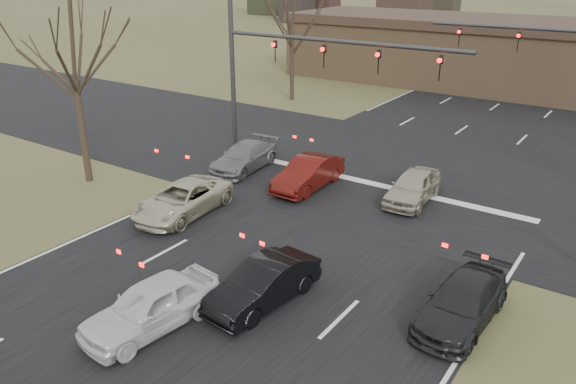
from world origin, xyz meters
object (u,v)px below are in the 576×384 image
car_charcoal_sedan (462,303)px  car_silver_ahead (413,187)px  mast_arm_near (286,62)px  car_black_hatch (263,284)px  building (553,58)px  car_silver_suv (183,199)px  car_white_sedan (151,305)px  car_red_ahead (308,173)px  car_grey_ahead (244,157)px

car_charcoal_sedan → car_silver_ahead: size_ratio=1.06×
mast_arm_near → car_black_hatch: (6.44, -10.52, -4.43)m
building → car_silver_ahead: building is taller
car_silver_suv → car_white_sedan: (4.63, -5.95, 0.05)m
building → car_black_hatch: building is taller
building → car_red_ahead: building is taller
car_grey_ahead → car_silver_ahead: bearing=0.5°
car_silver_suv → car_black_hatch: size_ratio=1.18×
mast_arm_near → car_silver_ahead: 8.35m
car_black_hatch → car_red_ahead: car_red_ahead is taller
car_white_sedan → car_grey_ahead: car_white_sedan is taller
car_black_hatch → car_grey_ahead: car_black_hatch is taller
car_silver_suv → car_red_ahead: bearing=58.8°
car_silver_suv → mast_arm_near: bearing=85.3°
mast_arm_near → car_white_sedan: bearing=-70.7°
car_white_sedan → car_black_hatch: 3.24m
mast_arm_near → car_silver_ahead: size_ratio=3.13×
car_silver_suv → car_charcoal_sedan: bearing=-8.9°
mast_arm_near → car_black_hatch: bearing=-58.5°
car_silver_ahead → mast_arm_near: bearing=169.6°
car_silver_suv → car_charcoal_sedan: size_ratio=1.12×
car_white_sedan → car_black_hatch: bearing=63.5°
car_black_hatch → car_red_ahead: bearing=120.0°
mast_arm_near → car_grey_ahead: bearing=-125.9°
car_grey_ahead → car_red_ahead: bearing=-10.0°
car_white_sedan → car_silver_ahead: car_white_sedan is taller
car_silver_suv → car_white_sedan: 7.54m
car_silver_ahead → car_black_hatch: bearing=-97.1°
car_silver_suv → car_white_sedan: car_white_sedan is taller
car_black_hatch → building: bearing=94.3°
car_black_hatch → car_grey_ahead: (-7.71, 8.77, -0.01)m
car_white_sedan → car_red_ahead: 11.34m
car_silver_suv → car_silver_ahead: 9.53m
car_silver_suv → car_grey_ahead: 5.64m
building → car_silver_ahead: bearing=-90.4°
building → car_grey_ahead: size_ratio=9.71×
mast_arm_near → car_white_sedan: size_ratio=2.99×
car_charcoal_sedan → car_silver_suv: bearing=178.0°
building → car_silver_ahead: size_ratio=10.95×
car_charcoal_sedan → car_grey_ahead: size_ratio=0.94×
car_charcoal_sedan → car_red_ahead: (-8.95, 6.08, 0.09)m
car_grey_ahead → car_red_ahead: size_ratio=1.04×
car_grey_ahead → car_white_sedan: bearing=-68.5°
mast_arm_near → car_charcoal_sedan: 14.82m
car_silver_ahead → car_silver_suv: bearing=-141.3°
building → car_white_sedan: building is taller
car_charcoal_sedan → car_grey_ahead: bearing=155.9°
car_red_ahead → car_charcoal_sedan: bearing=-35.2°
car_grey_ahead → car_silver_suv: bearing=-82.8°
mast_arm_near → car_grey_ahead: (-1.27, -1.76, -4.44)m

